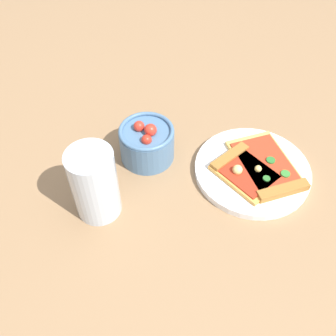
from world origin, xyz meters
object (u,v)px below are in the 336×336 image
(plate, at_px, (253,172))
(pizza_slice_far, at_px, (268,169))
(salad_bowl, at_px, (147,142))
(soda_glass, at_px, (95,185))
(pizza_slice_near, at_px, (242,170))

(plate, relative_size, pizza_slice_far, 1.39)
(plate, bearing_deg, pizza_slice_far, -20.30)
(salad_bowl, bearing_deg, soda_glass, -137.41)
(pizza_slice_far, relative_size, soda_glass, 1.15)
(salad_bowl, relative_size, soda_glass, 0.77)
(soda_glass, bearing_deg, pizza_slice_far, -1.05)
(pizza_slice_near, height_order, soda_glass, soda_glass)
(pizza_slice_far, bearing_deg, plate, 159.70)
(pizza_slice_far, distance_m, soda_glass, 0.33)
(pizza_slice_far, height_order, soda_glass, soda_glass)
(plate, relative_size, pizza_slice_near, 1.54)
(plate, bearing_deg, salad_bowl, 151.80)
(plate, height_order, pizza_slice_near, pizza_slice_near)
(plate, relative_size, soda_glass, 1.60)
(salad_bowl, bearing_deg, pizza_slice_far, -27.33)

